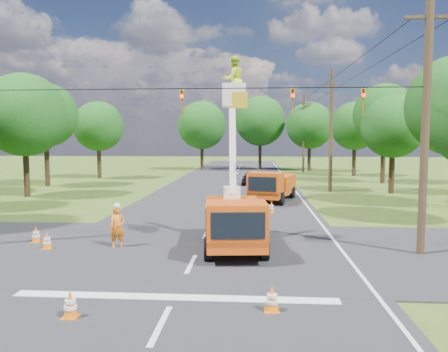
# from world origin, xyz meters

# --- Properties ---
(ground) EXTENTS (140.00, 140.00, 0.00)m
(ground) POSITION_xyz_m (0.00, 20.00, 0.00)
(ground) COLOR #334E17
(ground) RESTS_ON ground
(road_main) EXTENTS (12.00, 100.00, 0.06)m
(road_main) POSITION_xyz_m (0.00, 20.00, 0.00)
(road_main) COLOR black
(road_main) RESTS_ON ground
(road_cross) EXTENTS (56.00, 10.00, 0.07)m
(road_cross) POSITION_xyz_m (0.00, 2.00, 0.00)
(road_cross) COLOR black
(road_cross) RESTS_ON ground
(stop_bar) EXTENTS (9.00, 0.45, 0.02)m
(stop_bar) POSITION_xyz_m (0.00, -3.20, 0.00)
(stop_bar) COLOR silver
(stop_bar) RESTS_ON ground
(edge_line) EXTENTS (0.12, 90.00, 0.02)m
(edge_line) POSITION_xyz_m (5.60, 20.00, 0.00)
(edge_line) COLOR silver
(edge_line) RESTS_ON ground
(bucket_truck) EXTENTS (2.74, 5.95, 7.65)m
(bucket_truck) POSITION_xyz_m (1.38, 2.38, 1.67)
(bucket_truck) COLOR #D9410F
(bucket_truck) RESTS_ON ground
(second_truck) EXTENTS (3.66, 6.13, 2.16)m
(second_truck) POSITION_xyz_m (3.43, 15.56, 1.13)
(second_truck) COLOR #D9410F
(second_truck) RESTS_ON ground
(ground_worker) EXTENTS (0.73, 0.66, 1.68)m
(ground_worker) POSITION_xyz_m (-3.32, 2.24, 0.84)
(ground_worker) COLOR orange
(ground_worker) RESTS_ON ground
(distant_car) EXTENTS (1.82, 3.79, 1.25)m
(distant_car) POSITION_xyz_m (1.85, 26.57, 0.63)
(distant_car) COLOR black
(distant_car) RESTS_ON ground
(traffic_cone_0) EXTENTS (0.38, 0.38, 0.71)m
(traffic_cone_0) POSITION_xyz_m (-2.30, -4.67, 0.36)
(traffic_cone_0) COLOR orange
(traffic_cone_0) RESTS_ON ground
(traffic_cone_1) EXTENTS (0.38, 0.38, 0.71)m
(traffic_cone_1) POSITION_xyz_m (2.64, -3.95, 0.36)
(traffic_cone_1) COLOR orange
(traffic_cone_1) RESTS_ON ground
(traffic_cone_2) EXTENTS (0.38, 0.38, 0.71)m
(traffic_cone_2) POSITION_xyz_m (2.56, 8.74, 0.36)
(traffic_cone_2) COLOR orange
(traffic_cone_2) RESTS_ON ground
(traffic_cone_3) EXTENTS (0.38, 0.38, 0.71)m
(traffic_cone_3) POSITION_xyz_m (3.21, 10.84, 0.36)
(traffic_cone_3) COLOR orange
(traffic_cone_3) RESTS_ON ground
(traffic_cone_4) EXTENTS (0.38, 0.38, 0.71)m
(traffic_cone_4) POSITION_xyz_m (-6.01, 1.73, 0.36)
(traffic_cone_4) COLOR orange
(traffic_cone_4) RESTS_ON ground
(traffic_cone_5) EXTENTS (0.38, 0.38, 0.71)m
(traffic_cone_5) POSITION_xyz_m (-7.00, 2.79, 0.36)
(traffic_cone_5) COLOR orange
(traffic_cone_5) RESTS_ON ground
(traffic_cone_7) EXTENTS (0.38, 0.38, 0.71)m
(traffic_cone_7) POSITION_xyz_m (3.37, 15.55, 0.36)
(traffic_cone_7) COLOR orange
(traffic_cone_7) RESTS_ON ground
(pole_right_near) EXTENTS (1.80, 0.30, 10.00)m
(pole_right_near) POSITION_xyz_m (8.50, 2.00, 5.11)
(pole_right_near) COLOR #4C3823
(pole_right_near) RESTS_ON ground
(pole_right_mid) EXTENTS (1.80, 0.30, 10.00)m
(pole_right_mid) POSITION_xyz_m (8.50, 22.00, 5.11)
(pole_right_mid) COLOR #4C3823
(pole_right_mid) RESTS_ON ground
(pole_right_far) EXTENTS (1.80, 0.30, 10.00)m
(pole_right_far) POSITION_xyz_m (8.50, 42.00, 5.11)
(pole_right_far) COLOR #4C3823
(pole_right_far) RESTS_ON ground
(signal_span) EXTENTS (18.00, 0.29, 1.07)m
(signal_span) POSITION_xyz_m (2.23, 1.99, 5.88)
(signal_span) COLOR black
(signal_span) RESTS_ON ground
(tree_left_d) EXTENTS (6.20, 6.20, 9.24)m
(tree_left_d) POSITION_xyz_m (-15.00, 17.00, 6.12)
(tree_left_d) COLOR #382616
(tree_left_d) RESTS_ON ground
(tree_left_e) EXTENTS (5.80, 5.80, 9.41)m
(tree_left_e) POSITION_xyz_m (-16.80, 24.00, 6.49)
(tree_left_e) COLOR #382616
(tree_left_e) RESTS_ON ground
(tree_left_f) EXTENTS (5.40, 5.40, 8.40)m
(tree_left_f) POSITION_xyz_m (-14.80, 32.00, 5.69)
(tree_left_f) COLOR #382616
(tree_left_f) RESTS_ON ground
(tree_right_c) EXTENTS (5.00, 5.00, 7.83)m
(tree_right_c) POSITION_xyz_m (13.20, 21.00, 5.31)
(tree_right_c) COLOR #382616
(tree_right_c) RESTS_ON ground
(tree_right_d) EXTENTS (6.00, 6.00, 9.70)m
(tree_right_d) POSITION_xyz_m (14.80, 29.00, 6.68)
(tree_right_d) COLOR #382616
(tree_right_d) RESTS_ON ground
(tree_right_e) EXTENTS (5.60, 5.60, 8.63)m
(tree_right_e) POSITION_xyz_m (13.80, 37.00, 5.81)
(tree_right_e) COLOR #382616
(tree_right_e) RESTS_ON ground
(tree_far_a) EXTENTS (6.60, 6.60, 9.50)m
(tree_far_a) POSITION_xyz_m (-5.00, 45.00, 6.19)
(tree_far_a) COLOR #382616
(tree_far_a) RESTS_ON ground
(tree_far_b) EXTENTS (7.00, 7.00, 10.32)m
(tree_far_b) POSITION_xyz_m (3.00, 47.00, 6.81)
(tree_far_b) COLOR #382616
(tree_far_b) RESTS_ON ground
(tree_far_c) EXTENTS (6.20, 6.20, 9.18)m
(tree_far_c) POSITION_xyz_m (9.50, 44.00, 6.06)
(tree_far_c) COLOR #382616
(tree_far_c) RESTS_ON ground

